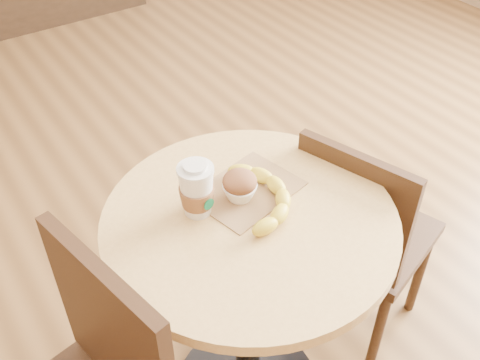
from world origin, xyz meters
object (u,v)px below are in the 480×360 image
(chair_right, at_px, (360,235))
(coffee_cup, at_px, (197,191))
(banana, at_px, (259,194))
(cafe_table, at_px, (249,281))
(muffin, at_px, (240,185))

(chair_right, xyz_separation_m, coffee_cup, (-0.50, 0.07, 0.37))
(coffee_cup, relative_size, banana, 0.54)
(chair_right, relative_size, coffee_cup, 5.89)
(cafe_table, xyz_separation_m, chair_right, (0.41, 0.01, -0.08))
(muffin, relative_size, banana, 0.33)
(cafe_table, relative_size, chair_right, 0.94)
(muffin, bearing_deg, cafe_table, -103.80)
(cafe_table, bearing_deg, coffee_cup, 137.55)
(muffin, height_order, banana, muffin)
(cafe_table, xyz_separation_m, muffin, (0.02, 0.06, 0.27))
(muffin, bearing_deg, banana, -46.82)
(chair_right, relative_size, muffin, 9.77)
(cafe_table, relative_size, banana, 2.98)
(chair_right, distance_m, banana, 0.49)
(coffee_cup, relative_size, muffin, 1.66)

